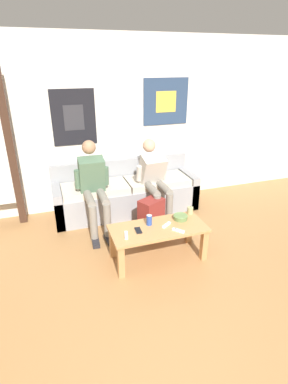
# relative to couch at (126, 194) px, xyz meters

# --- Properties ---
(ground_plane) EXTENTS (18.00, 18.00, 0.00)m
(ground_plane) POSITION_rel_couch_xyz_m (-0.17, -2.63, -0.28)
(ground_plane) COLOR #9E7042
(wall_back) EXTENTS (10.00, 0.07, 2.55)m
(wall_back) POSITION_rel_couch_xyz_m (-0.17, 0.35, 0.99)
(wall_back) COLOR silver
(wall_back) RESTS_ON ground_plane
(couch) EXTENTS (2.18, 0.69, 0.77)m
(couch) POSITION_rel_couch_xyz_m (0.00, 0.00, 0.00)
(couch) COLOR gray
(couch) RESTS_ON ground_plane
(coffee_table) EXTENTS (1.11, 0.51, 0.42)m
(coffee_table) POSITION_rel_couch_xyz_m (0.02, -1.34, 0.06)
(coffee_table) COLOR #B27F4C
(coffee_table) RESTS_ON ground_plane
(person_seated_adult) EXTENTS (0.47, 0.84, 1.21)m
(person_seated_adult) POSITION_rel_couch_xyz_m (-0.54, -0.38, 0.37)
(person_seated_adult) COLOR gray
(person_seated_adult) RESTS_ON ground_plane
(person_seated_teen) EXTENTS (0.47, 0.89, 1.14)m
(person_seated_teen) POSITION_rel_couch_xyz_m (0.34, -0.34, 0.35)
(person_seated_teen) COLOR gray
(person_seated_teen) RESTS_ON ground_plane
(backpack) EXTENTS (0.39, 0.35, 0.48)m
(backpack) POSITION_rel_couch_xyz_m (0.16, -0.73, -0.05)
(backpack) COLOR maroon
(backpack) RESTS_ON ground_plane
(ceramic_bowl) EXTENTS (0.18, 0.18, 0.06)m
(ceramic_bowl) POSITION_rel_couch_xyz_m (0.34, -1.24, 0.17)
(ceramic_bowl) COLOR #607F47
(ceramic_bowl) RESTS_ON coffee_table
(pillar_candle) EXTENTS (0.07, 0.07, 0.10)m
(pillar_candle) POSITION_rel_couch_xyz_m (0.52, -1.15, 0.18)
(pillar_candle) COLOR tan
(pillar_candle) RESTS_ON coffee_table
(drink_can_blue) EXTENTS (0.07, 0.07, 0.12)m
(drink_can_blue) POSITION_rel_couch_xyz_m (-0.06, -1.25, 0.20)
(drink_can_blue) COLOR #28479E
(drink_can_blue) RESTS_ON coffee_table
(game_controller_near_left) EXTENTS (0.07, 0.15, 0.03)m
(game_controller_near_left) POSITION_rel_couch_xyz_m (-0.38, -1.40, 0.15)
(game_controller_near_left) COLOR white
(game_controller_near_left) RESTS_ON coffee_table
(game_controller_near_right) EXTENTS (0.14, 0.11, 0.03)m
(game_controller_near_right) POSITION_rel_couch_xyz_m (0.12, -1.34, 0.15)
(game_controller_near_right) COLOR white
(game_controller_near_right) RESTS_ON coffee_table
(game_controller_far_center) EXTENTS (0.12, 0.13, 0.03)m
(game_controller_far_center) POSITION_rel_couch_xyz_m (0.20, -1.49, 0.15)
(game_controller_far_center) COLOR white
(game_controller_far_center) RESTS_ON coffee_table
(cell_phone) EXTENTS (0.08, 0.14, 0.01)m
(cell_phone) POSITION_rel_couch_xyz_m (-0.22, -1.34, 0.14)
(cell_phone) COLOR black
(cell_phone) RESTS_ON coffee_table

